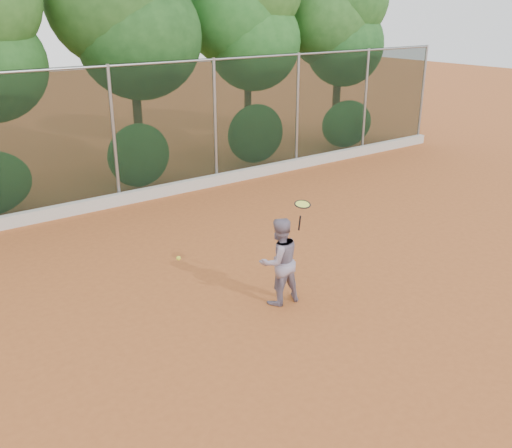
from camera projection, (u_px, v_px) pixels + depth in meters
ground at (291, 310)px, 9.61m from camera, size 80.00×80.00×0.00m
concrete_curb at (122, 199)px, 14.68m from camera, size 24.00×0.20×0.30m
tennis_player at (279, 261)px, 9.61m from camera, size 0.80×0.65×1.54m
chainlink_fence at (114, 132)px, 14.21m from camera, size 24.09×0.09×3.50m
foliage_backdrop at (53, 23)px, 14.48m from camera, size 23.70×3.63×7.55m
tennis_racket at (302, 206)px, 9.39m from camera, size 0.35×0.35×0.53m
tennis_ball_in_flight at (179, 258)px, 8.27m from camera, size 0.07×0.07×0.07m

